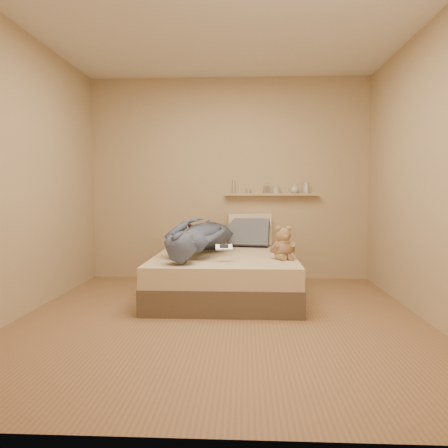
# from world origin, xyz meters

# --- Properties ---
(room) EXTENTS (3.80, 3.80, 3.80)m
(room) POSITION_xyz_m (0.00, 0.00, 1.30)
(room) COLOR olive
(room) RESTS_ON ground
(bed) EXTENTS (1.50, 1.90, 0.45)m
(bed) POSITION_xyz_m (0.00, 0.93, 0.22)
(bed) COLOR brown
(bed) RESTS_ON floor
(game_console) EXTENTS (0.17, 0.08, 0.06)m
(game_console) POSITION_xyz_m (0.01, 0.39, 0.59)
(game_console) COLOR silver
(game_console) RESTS_ON bed
(teddy_bear) EXTENTS (0.27, 0.28, 0.34)m
(teddy_bear) POSITION_xyz_m (0.60, 0.61, 0.59)
(teddy_bear) COLOR tan
(teddy_bear) RESTS_ON bed
(dark_plush) EXTENTS (0.19, 0.19, 0.29)m
(dark_plush) POSITION_xyz_m (-0.42, 1.52, 0.57)
(dark_plush) COLOR black
(dark_plush) RESTS_ON bed
(pillow_cream) EXTENTS (0.58, 0.29, 0.41)m
(pillow_cream) POSITION_xyz_m (0.27, 1.76, 0.65)
(pillow_cream) COLOR beige
(pillow_cream) RESTS_ON bed
(pillow_grey) EXTENTS (0.54, 0.35, 0.37)m
(pillow_grey) POSITION_xyz_m (0.26, 1.62, 0.62)
(pillow_grey) COLOR slate
(pillow_grey) RESTS_ON bed
(person) EXTENTS (0.91, 1.78, 0.41)m
(person) POSITION_xyz_m (-0.27, 0.92, 0.65)
(person) COLOR #434E69
(person) RESTS_ON bed
(wall_shelf) EXTENTS (1.20, 0.12, 0.03)m
(wall_shelf) POSITION_xyz_m (0.55, 1.84, 1.10)
(wall_shelf) COLOR tan
(wall_shelf) RESTS_ON wall_back
(shelf_bottles) EXTENTS (0.99, 0.13, 0.18)m
(shelf_bottles) POSITION_xyz_m (0.71, 1.84, 1.18)
(shelf_bottles) COLOR silver
(shelf_bottles) RESTS_ON wall_shelf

